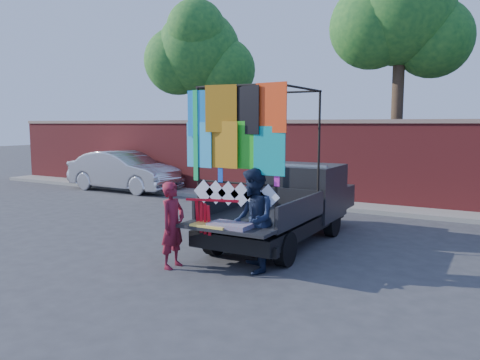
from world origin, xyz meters
The scene contains 10 objects.
ground centered at (0.00, 0.00, 0.00)m, with size 90.00×90.00×0.00m, color #38383A.
brick_wall centered at (0.00, 7.00, 1.33)m, with size 30.00×0.45×2.61m.
curb centered at (0.00, 6.30, 0.06)m, with size 30.00×1.20×0.12m, color gray.
tree_left centered at (-6.48, 8.12, 5.12)m, with size 4.20×3.30×7.05m.
tree_mid centered at (1.02, 8.12, 5.70)m, with size 4.20×3.30×7.73m.
pickup_truck centered at (0.07, 2.17, 0.79)m, with size 1.98×4.97×3.13m.
sedan centered at (-8.26, 5.79, 0.74)m, with size 1.56×4.47×1.47m, color silver.
woman centered at (-0.87, -0.80, 0.75)m, with size 0.55×0.36×1.50m, color maroon.
man centered at (0.45, -0.32, 0.88)m, with size 0.86×0.67×1.76m, color #162038.
streamer_bundle centered at (-0.31, -0.57, 1.01)m, with size 0.90×0.31×0.64m.
Camera 1 is at (4.05, -7.09, 2.48)m, focal length 35.00 mm.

